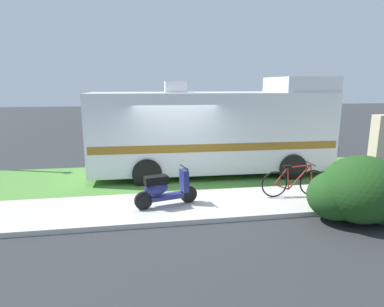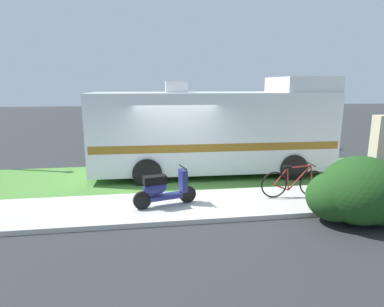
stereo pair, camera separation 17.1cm
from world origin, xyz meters
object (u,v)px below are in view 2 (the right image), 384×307
object	(u,v)px
motorhome_rv	(215,130)
bicycle	(293,183)
pickup_truck_near	(253,129)
bottle_green	(383,187)
scooter	(163,188)

from	to	relation	value
motorhome_rv	bicycle	bearing A→B (deg)	-61.94
motorhome_rv	pickup_truck_near	size ratio (longest dim) A/B	1.44
motorhome_rv	bottle_green	xyz separation A→B (m)	(4.31, -2.75, -1.35)
motorhome_rv	bicycle	world-z (taller)	motorhome_rv
bicycle	bottle_green	size ratio (longest dim) A/B	7.05
motorhome_rv	bicycle	size ratio (longest dim) A/B	4.49
scooter	pickup_truck_near	bearing A→B (deg)	57.04
motorhome_rv	scooter	xyz separation A→B (m)	(-1.97, -3.03, -1.00)
pickup_truck_near	bottle_green	xyz separation A→B (m)	(1.36, -7.32, -0.72)
pickup_truck_near	bottle_green	world-z (taller)	pickup_truck_near
scooter	bottle_green	distance (m)	6.30
motorhome_rv	scooter	bearing A→B (deg)	-123.12
scooter	motorhome_rv	bearing A→B (deg)	56.88
motorhome_rv	bottle_green	distance (m)	5.29
bottle_green	scooter	bearing A→B (deg)	-177.51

